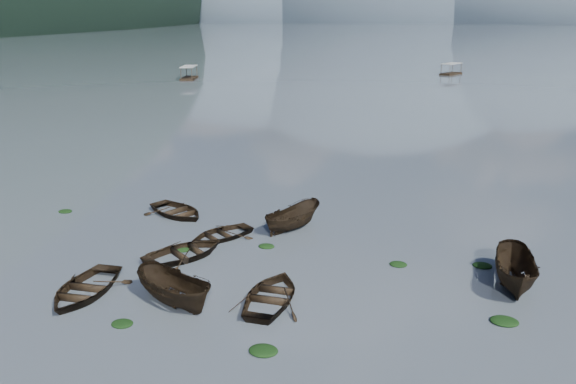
% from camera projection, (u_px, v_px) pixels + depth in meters
% --- Properties ---
extents(ground_plane, '(2400.00, 2400.00, 0.00)m').
position_uv_depth(ground_plane, '(225.00, 319.00, 24.08)').
color(ground_plane, '#4D5660').
extents(haze_mtn_a, '(520.00, 520.00, 280.00)m').
position_uv_depth(haze_mtn_a, '(257.00, 20.00, 914.89)').
color(haze_mtn_a, '#475666').
rests_on(haze_mtn_a, ground).
extents(haze_mtn_b, '(520.00, 520.00, 340.00)m').
position_uv_depth(haze_mtn_b, '(380.00, 21.00, 871.62)').
color(haze_mtn_b, '#475666').
rests_on(haze_mtn_b, ground).
extents(haze_mtn_c, '(520.00, 520.00, 260.00)m').
position_uv_depth(haze_mtn_c, '(517.00, 21.00, 828.34)').
color(haze_mtn_c, '#475666').
rests_on(haze_mtn_c, ground).
extents(rowboat_0, '(3.39, 4.72, 0.97)m').
position_uv_depth(rowboat_0, '(85.00, 294.00, 26.26)').
color(rowboat_0, black).
rests_on(rowboat_0, ground).
extents(rowboat_1, '(5.36, 5.56, 0.94)m').
position_uv_depth(rowboat_1, '(185.00, 257.00, 30.20)').
color(rowboat_1, black).
rests_on(rowboat_1, ground).
extents(rowboat_2, '(4.92, 3.72, 1.79)m').
position_uv_depth(rowboat_2, '(176.00, 304.00, 25.33)').
color(rowboat_2, black).
rests_on(rowboat_2, ground).
extents(rowboat_3, '(3.42, 4.65, 0.94)m').
position_uv_depth(rowboat_3, '(272.00, 300.00, 25.65)').
color(rowboat_3, black).
rests_on(rowboat_3, ground).
extents(rowboat_5, '(2.12, 5.05, 1.92)m').
position_uv_depth(rowboat_5, '(514.00, 286.00, 26.98)').
color(rowboat_5, black).
rests_on(rowboat_5, ground).
extents(rowboat_6, '(5.54, 5.08, 0.94)m').
position_uv_depth(rowboat_6, '(177.00, 215.00, 36.49)').
color(rowboat_6, black).
rests_on(rowboat_6, ground).
extents(rowboat_7, '(4.63, 4.80, 0.81)m').
position_uv_depth(rowboat_7, '(221.00, 237.00, 32.84)').
color(rowboat_7, black).
rests_on(rowboat_7, ground).
extents(rowboat_8, '(3.69, 4.59, 1.69)m').
position_uv_depth(rowboat_8, '(293.00, 229.00, 34.17)').
color(rowboat_8, black).
rests_on(rowboat_8, ground).
extents(weed_clump_0, '(0.95, 0.78, 0.21)m').
position_uv_depth(weed_clump_0, '(122.00, 325.00, 23.67)').
color(weed_clump_0, black).
rests_on(weed_clump_0, ground).
extents(weed_clump_1, '(0.92, 0.73, 0.20)m').
position_uv_depth(weed_clump_1, '(266.00, 247.00, 31.51)').
color(weed_clump_1, black).
rests_on(weed_clump_1, ground).
extents(weed_clump_2, '(1.16, 0.93, 0.25)m').
position_uv_depth(weed_clump_2, '(263.00, 352.00, 21.76)').
color(weed_clump_2, black).
rests_on(weed_clump_2, ground).
extents(weed_clump_3, '(0.92, 0.78, 0.20)m').
position_uv_depth(weed_clump_3, '(398.00, 265.00, 29.25)').
color(weed_clump_3, black).
rests_on(weed_clump_3, ground).
extents(weed_clump_4, '(1.19, 0.95, 0.25)m').
position_uv_depth(weed_clump_4, '(504.00, 322.00, 23.83)').
color(weed_clump_4, black).
rests_on(weed_clump_4, ground).
extents(weed_clump_5, '(0.93, 0.75, 0.20)m').
position_uv_depth(weed_clump_5, '(65.00, 212.00, 37.04)').
color(weed_clump_5, black).
rests_on(weed_clump_5, ground).
extents(weed_clump_6, '(0.92, 0.76, 0.19)m').
position_uv_depth(weed_clump_6, '(182.00, 250.00, 31.10)').
color(weed_clump_6, black).
rests_on(weed_clump_6, ground).
extents(weed_clump_7, '(0.99, 0.79, 0.22)m').
position_uv_depth(weed_clump_7, '(482.00, 266.00, 29.10)').
color(weed_clump_7, black).
rests_on(weed_clump_7, ground).
extents(pontoon_left, '(3.85, 6.70, 2.41)m').
position_uv_depth(pontoon_left, '(189.00, 79.00, 110.66)').
color(pontoon_left, black).
rests_on(pontoon_left, ground).
extents(pontoon_centre, '(4.95, 6.28, 2.24)m').
position_uv_depth(pontoon_centre, '(451.00, 75.00, 118.85)').
color(pontoon_centre, black).
rests_on(pontoon_centre, ground).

